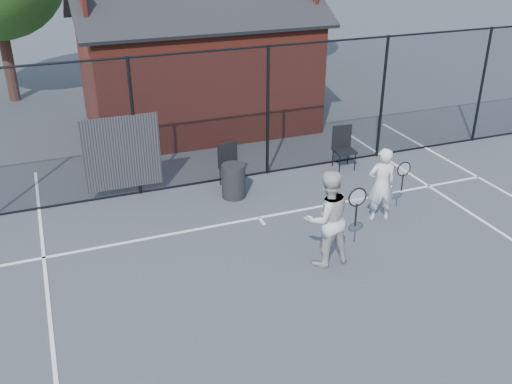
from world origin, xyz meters
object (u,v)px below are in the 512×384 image
object	(u,v)px
player_back	(327,218)
chair_left	(231,167)
chair_right	(345,149)
waste_bin	(234,181)
player_front	(382,184)
clubhouse	(197,69)

from	to	relation	value
player_back	chair_left	bearing A→B (deg)	98.14
chair_right	waste_bin	world-z (taller)	chair_right
player_back	chair_right	world-z (taller)	player_back
player_back	chair_left	distance (m)	3.57
chair_left	waste_bin	bearing A→B (deg)	-110.49
player_front	clubhouse	bearing A→B (deg)	104.01
player_front	chair_right	xyz separation A→B (m)	(0.59, 2.50, -0.26)
player_front	chair_left	distance (m)	3.37
player_front	waste_bin	size ratio (longest dim) A/B	2.04
waste_bin	clubhouse	bearing A→B (deg)	82.47
clubhouse	player_front	world-z (taller)	clubhouse
player_front	waste_bin	distance (m)	3.12
chair_left	chair_right	distance (m)	2.84
chair_right	player_front	bearing A→B (deg)	-98.45
clubhouse	chair_right	xyz separation A→B (m)	(2.32, -4.40, -1.11)
player_back	waste_bin	world-z (taller)	player_back
clubhouse	player_back	size ratio (longest dim) A/B	3.74
chair_right	waste_bin	bearing A→B (deg)	-165.48
clubhouse	player_back	xyz separation A→B (m)	(-0.02, -7.92, -0.74)
clubhouse	chair_left	distance (m)	4.57
clubhouse	player_front	distance (m)	7.16
player_back	chair_left	world-z (taller)	player_back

